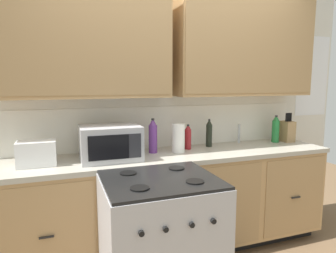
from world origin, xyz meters
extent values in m
cube|color=silver|center=(0.00, 0.62, 1.28)|extent=(4.12, 0.05, 2.55)
cube|color=white|center=(0.00, 0.60, 1.14)|extent=(2.92, 0.01, 0.40)
cube|color=tan|center=(-0.75, 0.43, 1.91)|extent=(1.41, 0.34, 0.95)
cube|color=#A58052|center=(-0.75, 0.26, 1.91)|extent=(1.38, 0.01, 0.89)
cube|color=tan|center=(0.75, 0.43, 1.91)|extent=(1.41, 0.34, 0.95)
cube|color=#A58052|center=(0.75, 0.26, 1.91)|extent=(1.38, 0.01, 0.89)
cube|color=white|center=(1.81, 0.60, 1.64)|extent=(0.44, 0.01, 0.90)
cube|color=black|center=(0.00, 0.33, 0.05)|extent=(2.86, 0.48, 0.10)
cube|color=tan|center=(0.00, 0.30, 0.50)|extent=(2.92, 0.60, 0.80)
cube|color=#A88354|center=(-1.09, 0.00, 0.50)|extent=(0.67, 0.01, 0.74)
cube|color=black|center=(-1.09, -0.02, 0.49)|extent=(0.10, 0.01, 0.01)
cube|color=#A88354|center=(-0.36, 0.00, 0.50)|extent=(0.67, 0.01, 0.74)
cube|color=black|center=(-0.36, -0.02, 0.49)|extent=(0.10, 0.01, 0.01)
cube|color=#A88354|center=(0.36, 0.00, 0.50)|extent=(0.67, 0.01, 0.74)
cube|color=black|center=(0.36, -0.02, 0.49)|extent=(0.10, 0.01, 0.01)
cube|color=#A88354|center=(1.09, 0.00, 0.50)|extent=(0.67, 0.01, 0.74)
cube|color=black|center=(1.09, -0.02, 0.49)|extent=(0.10, 0.01, 0.01)
cube|color=#ADA899|center=(0.00, 0.30, 0.92)|extent=(2.95, 0.63, 0.04)
cube|color=#A8AAAF|center=(0.79, 0.33, 0.92)|extent=(0.56, 0.38, 0.02)
cube|color=#B7B7BC|center=(-0.36, -0.33, 0.46)|extent=(0.76, 0.66, 0.92)
cube|color=black|center=(-0.36, -0.33, 0.93)|extent=(0.74, 0.65, 0.02)
cylinder|color=black|center=(-0.54, -0.49, 0.94)|extent=(0.12, 0.12, 0.01)
cylinder|color=black|center=(-0.18, -0.49, 0.94)|extent=(0.12, 0.12, 0.01)
cylinder|color=black|center=(-0.54, -0.17, 0.94)|extent=(0.12, 0.12, 0.01)
cylinder|color=black|center=(-0.18, -0.17, 0.94)|extent=(0.12, 0.12, 0.01)
cylinder|color=black|center=(-0.58, -0.67, 0.75)|extent=(0.03, 0.02, 0.03)
cylinder|color=black|center=(-0.44, -0.67, 0.75)|extent=(0.03, 0.02, 0.03)
cylinder|color=black|center=(-0.28, -0.67, 0.75)|extent=(0.03, 0.02, 0.03)
cylinder|color=black|center=(-0.14, -0.67, 0.75)|extent=(0.03, 0.02, 0.03)
cube|color=#B7B7BC|center=(-0.59, 0.27, 1.08)|extent=(0.48, 0.36, 0.28)
cube|color=black|center=(-0.63, 0.09, 1.08)|extent=(0.31, 0.01, 0.19)
cube|color=#28282D|center=(-0.42, 0.09, 1.08)|extent=(0.10, 0.01, 0.19)
cube|color=white|center=(-1.14, 0.28, 1.03)|extent=(0.28, 0.18, 0.19)
cube|color=black|center=(-1.19, 0.28, 1.13)|extent=(0.02, 0.13, 0.01)
cube|color=black|center=(-1.09, 0.28, 1.13)|extent=(0.02, 0.13, 0.01)
cube|color=#9C794E|center=(1.31, 0.40, 1.05)|extent=(0.11, 0.14, 0.22)
cylinder|color=black|center=(1.28, 0.39, 1.20)|extent=(0.02, 0.02, 0.09)
cylinder|color=black|center=(1.30, 0.39, 1.20)|extent=(0.02, 0.02, 0.09)
cylinder|color=black|center=(1.32, 0.39, 1.20)|extent=(0.02, 0.02, 0.09)
cylinder|color=black|center=(1.34, 0.39, 1.20)|extent=(0.02, 0.02, 0.09)
cylinder|color=#B2B5BA|center=(0.79, 0.51, 1.04)|extent=(0.02, 0.02, 0.20)
cylinder|color=white|center=(0.04, 0.34, 1.07)|extent=(0.12, 0.12, 0.26)
cylinder|color=maroon|center=(0.17, 0.42, 1.03)|extent=(0.06, 0.06, 0.19)
cone|color=maroon|center=(0.17, 0.42, 1.15)|extent=(0.06, 0.06, 0.05)
cylinder|color=black|center=(0.17, 0.42, 1.17)|extent=(0.02, 0.02, 0.02)
cylinder|color=#663384|center=(-0.19, 0.39, 1.06)|extent=(0.08, 0.08, 0.25)
cone|color=#663384|center=(-0.19, 0.39, 1.22)|extent=(0.07, 0.07, 0.06)
cylinder|color=black|center=(-0.19, 0.39, 1.24)|extent=(0.03, 0.03, 0.02)
cylinder|color=black|center=(0.41, 0.46, 1.05)|extent=(0.06, 0.06, 0.22)
cone|color=black|center=(0.41, 0.46, 1.19)|extent=(0.05, 0.05, 0.05)
cylinder|color=black|center=(0.41, 0.46, 1.20)|extent=(0.02, 0.02, 0.02)
cylinder|color=#237A38|center=(1.18, 0.42, 1.05)|extent=(0.08, 0.08, 0.23)
cone|color=#237A38|center=(1.18, 0.42, 1.20)|extent=(0.07, 0.07, 0.06)
cylinder|color=black|center=(1.18, 0.42, 1.22)|extent=(0.03, 0.03, 0.02)
camera|label=1|loc=(-0.96, -2.16, 1.56)|focal=32.25mm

